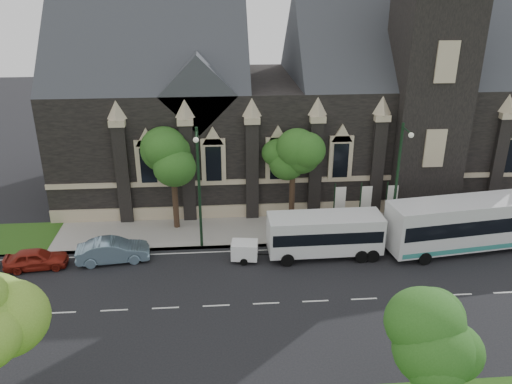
{
  "coord_description": "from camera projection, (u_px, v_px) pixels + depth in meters",
  "views": [
    {
      "loc": [
        -2.58,
        -25.49,
        18.02
      ],
      "look_at": [
        -0.15,
        6.0,
        4.77
      ],
      "focal_mm": 35.71,
      "sensor_mm": 36.0,
      "label": 1
    }
  ],
  "objects": [
    {
      "name": "shuttle_bus",
      "position": [
        325.0,
        233.0,
        35.29
      ],
      "size": [
        7.91,
        2.86,
        3.04
      ],
      "rotation": [
        0.0,
        0.0,
        0.01
      ],
      "color": "silver",
      "rests_on": "ground"
    },
    {
      "name": "ground",
      "position": [
        266.0,
        303.0,
        30.58
      ],
      "size": [
        160.0,
        160.0,
        0.0
      ],
      "primitive_type": "plane",
      "color": "black",
      "rests_on": "ground"
    },
    {
      "name": "tree_walk_right",
      "position": [
        296.0,
        154.0,
        38.41
      ],
      "size": [
        4.08,
        4.08,
        7.8
      ],
      "color": "black",
      "rests_on": "ground"
    },
    {
      "name": "museum",
      "position": [
        304.0,
        99.0,
        45.05
      ],
      "size": [
        40.0,
        17.7,
        29.9
      ],
      "color": "black",
      "rests_on": "ground"
    },
    {
      "name": "street_lamp_mid",
      "position": [
        199.0,
        183.0,
        34.84
      ],
      "size": [
        0.36,
        1.88,
        9.0
      ],
      "color": "black",
      "rests_on": "ground"
    },
    {
      "name": "tree_park_east",
      "position": [
        440.0,
        336.0,
        20.66
      ],
      "size": [
        3.4,
        3.4,
        6.28
      ],
      "color": "black",
      "rests_on": "ground"
    },
    {
      "name": "banner_flag_center",
      "position": [
        364.0,
        202.0,
        38.52
      ],
      "size": [
        0.9,
        0.1,
        4.0
      ],
      "color": "black",
      "rests_on": "ground"
    },
    {
      "name": "tour_coach",
      "position": [
        477.0,
        222.0,
        36.07
      ],
      "size": [
        13.33,
        4.43,
        3.82
      ],
      "rotation": [
        0.0,
        0.0,
        0.13
      ],
      "color": "silver",
      "rests_on": "ground"
    },
    {
      "name": "street_lamp_near",
      "position": [
        398.0,
        177.0,
        35.84
      ],
      "size": [
        0.36,
        1.88,
        9.0
      ],
      "color": "black",
      "rests_on": "ground"
    },
    {
      "name": "banner_flag_left",
      "position": [
        338.0,
        203.0,
        38.38
      ],
      "size": [
        0.9,
        0.1,
        4.0
      ],
      "color": "black",
      "rests_on": "ground"
    },
    {
      "name": "banner_flag_right",
      "position": [
        390.0,
        202.0,
        38.67
      ],
      "size": [
        0.9,
        0.1,
        4.0
      ],
      "color": "black",
      "rests_on": "ground"
    },
    {
      "name": "box_trailer",
      "position": [
        245.0,
        250.0,
        34.99
      ],
      "size": [
        2.66,
        1.57,
        1.38
      ],
      "rotation": [
        0.0,
        0.0,
        -0.13
      ],
      "color": "white",
      "rests_on": "ground"
    },
    {
      "name": "sidewalk",
      "position": [
        254.0,
        230.0,
        39.29
      ],
      "size": [
        80.0,
        5.0,
        0.15
      ],
      "primitive_type": "cube",
      "color": "#9C958E",
      "rests_on": "ground"
    },
    {
      "name": "sedan",
      "position": [
        113.0,
        251.0,
        34.9
      ],
      "size": [
        5.05,
        2.26,
        1.61
      ],
      "primitive_type": "imported",
      "rotation": [
        0.0,
        0.0,
        1.69
      ],
      "color": "#6F8BA0",
      "rests_on": "ground"
    },
    {
      "name": "tree_walk_left",
      "position": [
        175.0,
        158.0,
        37.8
      ],
      "size": [
        3.91,
        3.91,
        7.64
      ],
      "color": "black",
      "rests_on": "ground"
    },
    {
      "name": "car_far_red",
      "position": [
        36.0,
        259.0,
        34.08
      ],
      "size": [
        4.24,
        2.07,
        1.39
      ],
      "primitive_type": "imported",
      "rotation": [
        0.0,
        0.0,
        1.68
      ],
      "color": "maroon",
      "rests_on": "ground"
    }
  ]
}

